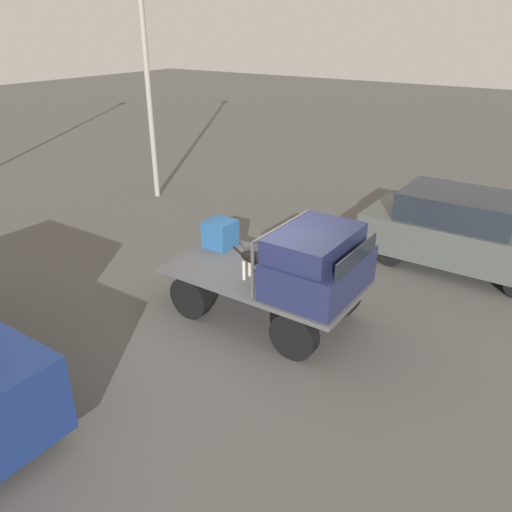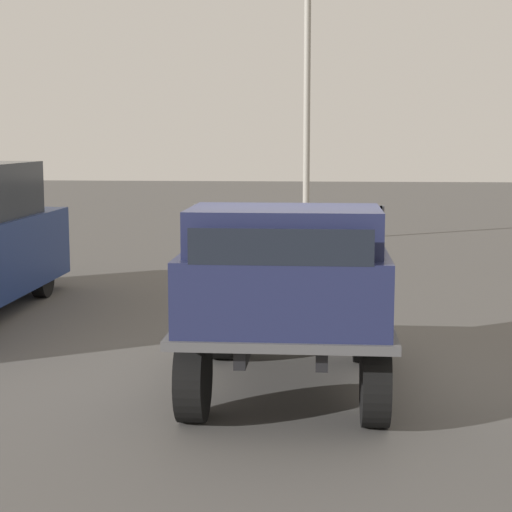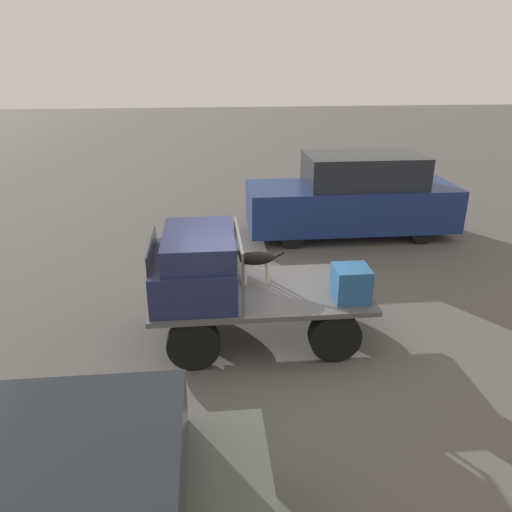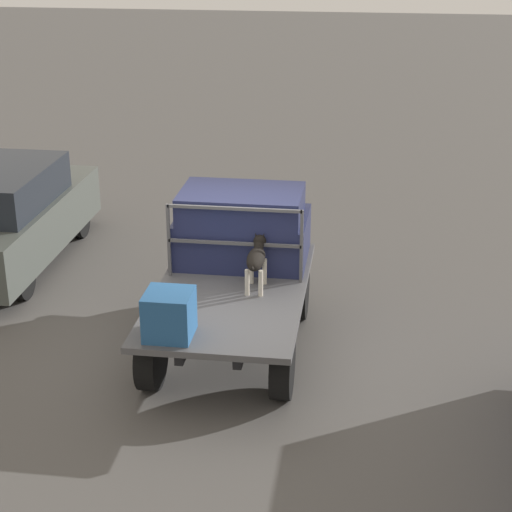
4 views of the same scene
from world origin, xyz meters
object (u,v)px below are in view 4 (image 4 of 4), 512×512
(flatbed_truck, at_px, (231,307))
(cargo_crate, at_px, (169,314))
(parked_sedan, at_px, (3,216))
(dog, at_px, (257,258))

(flatbed_truck, distance_m, cargo_crate, 1.55)
(cargo_crate, distance_m, parked_sedan, 5.24)
(dog, height_order, cargo_crate, dog)
(flatbed_truck, relative_size, cargo_crate, 6.49)
(dog, xyz_separation_m, cargo_crate, (-1.46, 0.80, -0.14))
(parked_sedan, bearing_deg, dog, -117.79)
(flatbed_truck, height_order, dog, dog)
(dog, relative_size, parked_sedan, 0.23)
(cargo_crate, xyz_separation_m, parked_sedan, (3.77, 3.63, -0.31))
(flatbed_truck, height_order, cargo_crate, cargo_crate)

